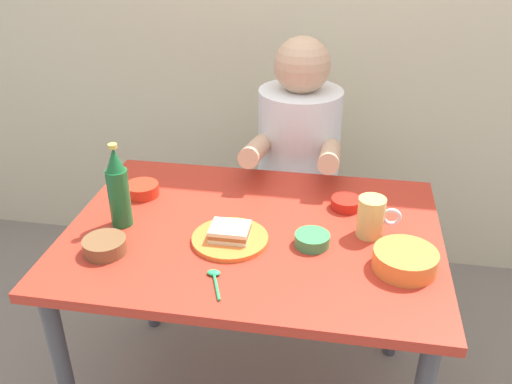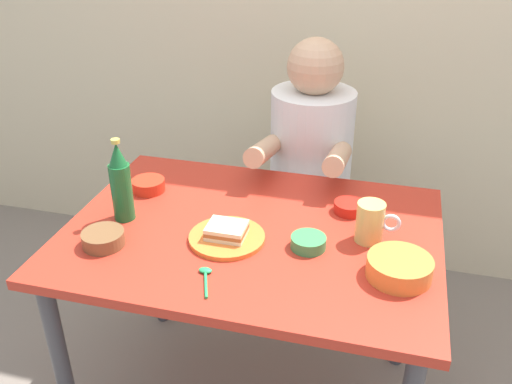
{
  "view_description": "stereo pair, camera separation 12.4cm",
  "coord_description": "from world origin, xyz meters",
  "px_view_note": "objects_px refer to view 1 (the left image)",
  "views": [
    {
      "loc": [
        0.24,
        -1.37,
        1.62
      ],
      "look_at": [
        0.0,
        0.05,
        0.84
      ],
      "focal_mm": 38.84,
      "sensor_mm": 36.0,
      "label": 1
    },
    {
      "loc": [
        0.37,
        -1.34,
        1.62
      ],
      "look_at": [
        0.0,
        0.05,
        0.84
      ],
      "focal_mm": 38.84,
      "sensor_mm": 36.0,
      "label": 2
    }
  ],
  "objects_px": {
    "beer_mug": "(372,217)",
    "plate_orange": "(230,239)",
    "sandwich": "(230,232)",
    "beer_bottle": "(118,189)",
    "sambal_bowl_red": "(346,203)",
    "dining_table": "(253,255)",
    "person_seated": "(299,142)",
    "stool": "(295,231)"
  },
  "relations": [
    {
      "from": "beer_mug",
      "to": "beer_bottle",
      "type": "distance_m",
      "value": 0.74
    },
    {
      "from": "beer_bottle",
      "to": "dining_table",
      "type": "bearing_deg",
      "value": 5.12
    },
    {
      "from": "stool",
      "to": "beer_bottle",
      "type": "bearing_deg",
      "value": -124.95
    },
    {
      "from": "person_seated",
      "to": "beer_mug",
      "type": "distance_m",
      "value": 0.65
    },
    {
      "from": "dining_table",
      "to": "sambal_bowl_red",
      "type": "distance_m",
      "value": 0.34
    },
    {
      "from": "dining_table",
      "to": "beer_bottle",
      "type": "bearing_deg",
      "value": -174.88
    },
    {
      "from": "person_seated",
      "to": "beer_mug",
      "type": "height_order",
      "value": "person_seated"
    },
    {
      "from": "dining_table",
      "to": "plate_orange",
      "type": "xyz_separation_m",
      "value": [
        -0.05,
        -0.07,
        0.1
      ]
    },
    {
      "from": "sandwich",
      "to": "beer_bottle",
      "type": "distance_m",
      "value": 0.35
    },
    {
      "from": "dining_table",
      "to": "sandwich",
      "type": "xyz_separation_m",
      "value": [
        -0.05,
        -0.07,
        0.13
      ]
    },
    {
      "from": "sandwich",
      "to": "beer_bottle",
      "type": "xyz_separation_m",
      "value": [
        -0.34,
        0.04,
        0.09
      ]
    },
    {
      "from": "sambal_bowl_red",
      "to": "person_seated",
      "type": "bearing_deg",
      "value": 113.92
    },
    {
      "from": "sandwich",
      "to": "beer_mug",
      "type": "relative_size",
      "value": 0.87
    },
    {
      "from": "plate_orange",
      "to": "beer_bottle",
      "type": "xyz_separation_m",
      "value": [
        -0.34,
        0.04,
        0.11
      ]
    },
    {
      "from": "beer_bottle",
      "to": "beer_mug",
      "type": "bearing_deg",
      "value": 5.1
    },
    {
      "from": "dining_table",
      "to": "person_seated",
      "type": "relative_size",
      "value": 1.53
    },
    {
      "from": "person_seated",
      "to": "beer_mug",
      "type": "bearing_deg",
      "value": -65.36
    },
    {
      "from": "person_seated",
      "to": "plate_orange",
      "type": "xyz_separation_m",
      "value": [
        -0.13,
        -0.69,
        -0.02
      ]
    },
    {
      "from": "beer_mug",
      "to": "plate_orange",
      "type": "bearing_deg",
      "value": -165.47
    },
    {
      "from": "dining_table",
      "to": "sambal_bowl_red",
      "type": "height_order",
      "value": "sambal_bowl_red"
    },
    {
      "from": "person_seated",
      "to": "beer_bottle",
      "type": "distance_m",
      "value": 0.81
    },
    {
      "from": "stool",
      "to": "sandwich",
      "type": "distance_m",
      "value": 0.83
    },
    {
      "from": "dining_table",
      "to": "sandwich",
      "type": "height_order",
      "value": "sandwich"
    },
    {
      "from": "dining_table",
      "to": "plate_orange",
      "type": "distance_m",
      "value": 0.14
    },
    {
      "from": "person_seated",
      "to": "sambal_bowl_red",
      "type": "xyz_separation_m",
      "value": [
        0.2,
        -0.44,
        -0.01
      ]
    },
    {
      "from": "stool",
      "to": "sambal_bowl_red",
      "type": "xyz_separation_m",
      "value": [
        0.2,
        -0.45,
        0.41
      ]
    },
    {
      "from": "dining_table",
      "to": "sandwich",
      "type": "relative_size",
      "value": 10.0
    },
    {
      "from": "plate_orange",
      "to": "sambal_bowl_red",
      "type": "xyz_separation_m",
      "value": [
        0.32,
        0.25,
        0.01
      ]
    },
    {
      "from": "stool",
      "to": "beer_mug",
      "type": "distance_m",
      "value": 0.8
    },
    {
      "from": "sambal_bowl_red",
      "to": "plate_orange",
      "type": "bearing_deg",
      "value": -142.37
    },
    {
      "from": "stool",
      "to": "plate_orange",
      "type": "relative_size",
      "value": 2.05
    },
    {
      "from": "stool",
      "to": "person_seated",
      "type": "distance_m",
      "value": 0.42
    },
    {
      "from": "plate_orange",
      "to": "sambal_bowl_red",
      "type": "relative_size",
      "value": 2.29
    },
    {
      "from": "sandwich",
      "to": "person_seated",
      "type": "bearing_deg",
      "value": 79.68
    },
    {
      "from": "beer_mug",
      "to": "dining_table",
      "type": "bearing_deg",
      "value": -174.91
    },
    {
      "from": "dining_table",
      "to": "beer_bottle",
      "type": "xyz_separation_m",
      "value": [
        -0.39,
        -0.04,
        0.21
      ]
    },
    {
      "from": "person_seated",
      "to": "sandwich",
      "type": "bearing_deg",
      "value": -100.32
    },
    {
      "from": "stool",
      "to": "beer_bottle",
      "type": "relative_size",
      "value": 1.72
    },
    {
      "from": "dining_table",
      "to": "sandwich",
      "type": "bearing_deg",
      "value": -127.07
    },
    {
      "from": "stool",
      "to": "person_seated",
      "type": "height_order",
      "value": "person_seated"
    },
    {
      "from": "plate_orange",
      "to": "dining_table",
      "type": "bearing_deg",
      "value": 52.93
    },
    {
      "from": "dining_table",
      "to": "beer_mug",
      "type": "bearing_deg",
      "value": 5.09
    }
  ]
}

